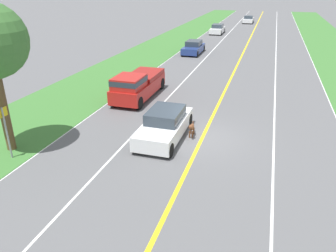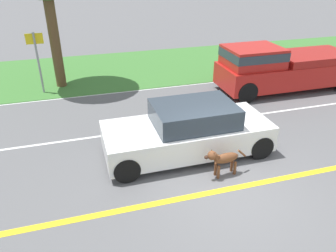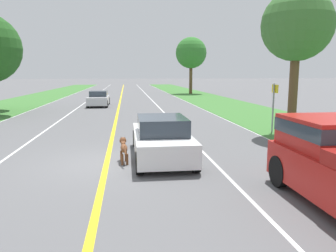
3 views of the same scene
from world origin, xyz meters
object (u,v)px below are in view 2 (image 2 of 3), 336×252
Objects in this scene: ego_car at (188,131)px; street_sign at (37,56)px; pickup_truck at (281,67)px; dog at (223,159)px.

ego_car is 7.28m from street_sign.
pickup_truck is 2.29× the size of street_sign.
pickup_truck reaches higher than ego_car.
street_sign is (5.95, 4.10, 0.86)m from ego_car.
street_sign reaches higher than dog.
dog is 0.49× the size of street_sign.
ego_car is at bearing -145.43° from street_sign.
pickup_truck is at bearing -104.06° from street_sign.
dog is 8.62m from street_sign.
pickup_truck is at bearing -49.48° from dog.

